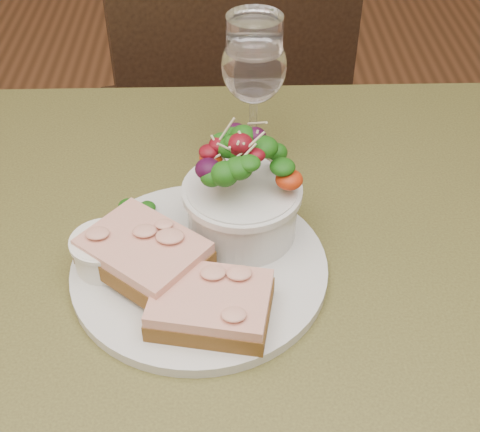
{
  "coord_description": "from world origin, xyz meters",
  "views": [
    {
      "loc": [
        -0.0,
        -0.47,
        1.25
      ],
      "look_at": [
        0.01,
        0.04,
        0.81
      ],
      "focal_mm": 50.0,
      "sensor_mm": 36.0,
      "label": 1
    }
  ],
  "objects_px": {
    "ramekin": "(104,251)",
    "wine_glass": "(254,70)",
    "sandwich_back": "(144,254)",
    "sandwich_front": "(211,305)",
    "cafe_table": "(230,348)",
    "chair_far": "(217,191)",
    "dinner_plate": "(200,268)",
    "salad_bowl": "(242,188)"
  },
  "relations": [
    {
      "from": "wine_glass",
      "to": "sandwich_back",
      "type": "bearing_deg",
      "value": -119.28
    },
    {
      "from": "cafe_table",
      "to": "sandwich_front",
      "type": "height_order",
      "value": "sandwich_front"
    },
    {
      "from": "chair_far",
      "to": "sandwich_back",
      "type": "relative_size",
      "value": 6.2
    },
    {
      "from": "cafe_table",
      "to": "chair_far",
      "type": "bearing_deg",
      "value": 91.69
    },
    {
      "from": "cafe_table",
      "to": "wine_glass",
      "type": "xyz_separation_m",
      "value": [
        0.03,
        0.22,
        0.22
      ]
    },
    {
      "from": "ramekin",
      "to": "sandwich_back",
      "type": "bearing_deg",
      "value": -12.81
    },
    {
      "from": "cafe_table",
      "to": "ramekin",
      "type": "height_order",
      "value": "ramekin"
    },
    {
      "from": "chair_far",
      "to": "wine_glass",
      "type": "height_order",
      "value": "wine_glass"
    },
    {
      "from": "dinner_plate",
      "to": "sandwich_front",
      "type": "bearing_deg",
      "value": -79.77
    },
    {
      "from": "ramekin",
      "to": "sandwich_front",
      "type": "bearing_deg",
      "value": -33.22
    },
    {
      "from": "chair_far",
      "to": "ramekin",
      "type": "bearing_deg",
      "value": 66.21
    },
    {
      "from": "sandwich_front",
      "to": "dinner_plate",
      "type": "bearing_deg",
      "value": 111.08
    },
    {
      "from": "chair_far",
      "to": "sandwich_front",
      "type": "relative_size",
      "value": 7.22
    },
    {
      "from": "sandwich_front",
      "to": "sandwich_back",
      "type": "relative_size",
      "value": 0.86
    },
    {
      "from": "chair_far",
      "to": "salad_bowl",
      "type": "bearing_deg",
      "value": 77.95
    },
    {
      "from": "cafe_table",
      "to": "dinner_plate",
      "type": "xyz_separation_m",
      "value": [
        -0.03,
        0.02,
        0.11
      ]
    },
    {
      "from": "sandwich_front",
      "to": "salad_bowl",
      "type": "bearing_deg",
      "value": 85.39
    },
    {
      "from": "cafe_table",
      "to": "sandwich_front",
      "type": "xyz_separation_m",
      "value": [
        -0.02,
        -0.05,
        0.13
      ]
    },
    {
      "from": "chair_far",
      "to": "ramekin",
      "type": "height_order",
      "value": "chair_far"
    },
    {
      "from": "ramekin",
      "to": "wine_glass",
      "type": "relative_size",
      "value": 0.35
    },
    {
      "from": "chair_far",
      "to": "sandwich_back",
      "type": "xyz_separation_m",
      "value": [
        -0.06,
        -0.71,
        0.49
      ]
    },
    {
      "from": "dinner_plate",
      "to": "sandwich_back",
      "type": "relative_size",
      "value": 1.82
    },
    {
      "from": "sandwich_front",
      "to": "sandwich_back",
      "type": "bearing_deg",
      "value": 148.18
    },
    {
      "from": "ramekin",
      "to": "wine_glass",
      "type": "distance_m",
      "value": 0.27
    },
    {
      "from": "sandwich_front",
      "to": "ramekin",
      "type": "relative_size",
      "value": 2.04
    },
    {
      "from": "chair_far",
      "to": "wine_glass",
      "type": "bearing_deg",
      "value": 80.99
    },
    {
      "from": "dinner_plate",
      "to": "salad_bowl",
      "type": "relative_size",
      "value": 2.08
    },
    {
      "from": "ramekin",
      "to": "salad_bowl",
      "type": "distance_m",
      "value": 0.15
    },
    {
      "from": "wine_glass",
      "to": "cafe_table",
      "type": "bearing_deg",
      "value": -98.6
    },
    {
      "from": "sandwich_front",
      "to": "wine_glass",
      "type": "distance_m",
      "value": 0.29
    },
    {
      "from": "sandwich_back",
      "to": "wine_glass",
      "type": "distance_m",
      "value": 0.26
    },
    {
      "from": "dinner_plate",
      "to": "wine_glass",
      "type": "bearing_deg",
      "value": 72.56
    },
    {
      "from": "dinner_plate",
      "to": "ramekin",
      "type": "distance_m",
      "value": 0.1
    },
    {
      "from": "cafe_table",
      "to": "chair_far",
      "type": "xyz_separation_m",
      "value": [
        -0.02,
        0.72,
        -0.36
      ]
    },
    {
      "from": "salad_bowl",
      "to": "ramekin",
      "type": "bearing_deg",
      "value": -161.23
    },
    {
      "from": "chair_far",
      "to": "salad_bowl",
      "type": "relative_size",
      "value": 7.09
    },
    {
      "from": "cafe_table",
      "to": "wine_glass",
      "type": "height_order",
      "value": "wine_glass"
    },
    {
      "from": "dinner_plate",
      "to": "ramekin",
      "type": "relative_size",
      "value": 4.34
    },
    {
      "from": "sandwich_back",
      "to": "salad_bowl",
      "type": "xyz_separation_m",
      "value": [
        0.1,
        0.06,
        0.04
      ]
    },
    {
      "from": "sandwich_back",
      "to": "ramekin",
      "type": "distance_m",
      "value": 0.04
    },
    {
      "from": "dinner_plate",
      "to": "sandwich_back",
      "type": "xyz_separation_m",
      "value": [
        -0.05,
        -0.01,
        0.03
      ]
    },
    {
      "from": "sandwich_front",
      "to": "ramekin",
      "type": "height_order",
      "value": "ramekin"
    }
  ]
}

